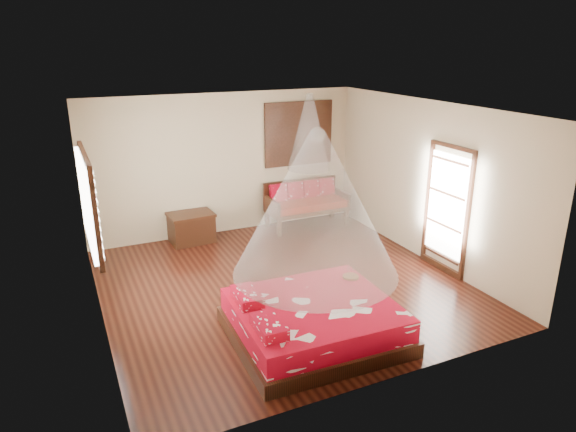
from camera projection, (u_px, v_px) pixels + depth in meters
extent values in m
cube|color=black|center=(283.00, 285.00, 8.29)|extent=(5.50, 5.50, 0.02)
cube|color=silver|center=(282.00, 108.00, 7.37)|extent=(5.50, 5.50, 0.02)
cube|color=beige|center=(91.00, 228.00, 6.73)|extent=(0.02, 5.50, 2.80)
cube|color=beige|center=(427.00, 182.00, 8.93)|extent=(0.02, 5.50, 2.80)
cube|color=beige|center=(225.00, 164.00, 10.20)|extent=(5.50, 0.02, 2.80)
cube|color=beige|center=(389.00, 272.00, 5.46)|extent=(5.50, 0.02, 2.80)
cube|color=black|center=(314.00, 331.00, 6.77)|extent=(2.17, 1.97, 0.20)
cube|color=#AC051E|center=(314.00, 314.00, 6.69)|extent=(2.06, 1.87, 0.30)
cube|color=#AC051E|center=(269.00, 327.00, 5.98)|extent=(0.32, 0.56, 0.14)
cube|color=#AC051E|center=(247.00, 297.00, 6.68)|extent=(0.32, 0.56, 0.14)
cube|color=black|center=(279.00, 226.00, 10.24)|extent=(0.08, 0.08, 0.42)
cube|color=black|center=(346.00, 216.00, 10.87)|extent=(0.08, 0.08, 0.42)
cube|color=black|center=(267.00, 217.00, 10.78)|extent=(0.08, 0.08, 0.42)
cube|color=black|center=(332.00, 207.00, 11.41)|extent=(0.08, 0.08, 0.42)
cube|color=black|center=(307.00, 209.00, 10.77)|extent=(1.68, 0.75, 0.08)
cube|color=maroon|center=(307.00, 204.00, 10.73)|extent=(1.62, 0.69, 0.14)
cube|color=black|center=(300.00, 192.00, 10.96)|extent=(1.68, 0.06, 0.55)
cube|color=black|center=(272.00, 207.00, 10.40)|extent=(0.06, 0.75, 0.30)
cube|color=black|center=(340.00, 197.00, 11.04)|extent=(0.06, 0.75, 0.30)
cube|color=#AC051E|center=(278.00, 193.00, 10.61)|extent=(0.36, 0.19, 0.37)
cube|color=#AC051E|center=(295.00, 191.00, 10.76)|extent=(0.36, 0.19, 0.37)
cube|color=#AC051E|center=(310.00, 189.00, 10.91)|extent=(0.36, 0.19, 0.37)
cube|color=#AC051E|center=(326.00, 187.00, 11.06)|extent=(0.36, 0.19, 0.37)
cube|color=black|center=(191.00, 229.00, 9.97)|extent=(0.84, 0.62, 0.53)
cube|color=black|center=(191.00, 215.00, 9.87)|extent=(0.88, 0.67, 0.05)
cube|color=black|center=(299.00, 134.00, 10.64)|extent=(1.52, 0.06, 1.32)
cube|color=black|center=(299.00, 134.00, 10.63)|extent=(1.35, 0.04, 1.10)
cube|color=black|center=(90.00, 202.00, 6.82)|extent=(0.08, 1.74, 1.34)
cube|color=silver|center=(93.00, 201.00, 6.84)|extent=(0.04, 1.54, 1.10)
cube|color=black|center=(447.00, 211.00, 8.51)|extent=(0.08, 1.02, 2.16)
cube|color=white|center=(446.00, 205.00, 8.47)|extent=(0.03, 0.82, 1.70)
cylinder|color=brown|center=(351.00, 277.00, 7.37)|extent=(0.23, 0.23, 0.03)
cone|color=white|center=(316.00, 205.00, 6.20)|extent=(2.08, 2.08, 1.80)
cone|color=white|center=(309.00, 132.00, 10.20)|extent=(0.86, 0.86, 1.50)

